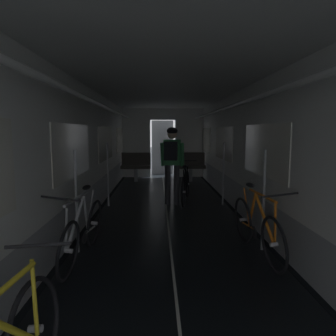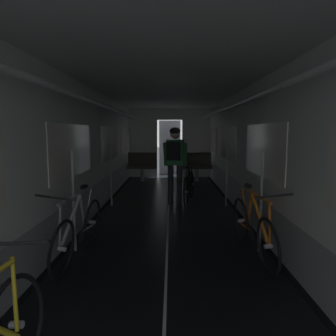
{
  "view_description": "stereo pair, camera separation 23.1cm",
  "coord_description": "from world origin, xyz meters",
  "px_view_note": "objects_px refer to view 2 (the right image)",
  "views": [
    {
      "loc": [
        -0.17,
        -1.95,
        1.64
      ],
      "look_at": [
        0.0,
        3.33,
        1.01
      ],
      "focal_mm": 32.67,
      "sensor_mm": 36.0,
      "label": 1
    },
    {
      "loc": [
        0.06,
        -1.95,
        1.64
      ],
      "look_at": [
        0.0,
        3.33,
        1.01
      ],
      "focal_mm": 32.67,
      "sensor_mm": 36.0,
      "label": 2
    }
  ],
  "objects_px": {
    "bench_seat_far_right": "(197,164)",
    "person_cyclist_aisle": "(175,157)",
    "bench_seat_far_left": "(142,164)",
    "bicycle_orange": "(253,228)",
    "bicycle_black_in_aisle": "(189,186)",
    "bicycle_silver": "(79,230)"
  },
  "relations": [
    {
      "from": "bench_seat_far_left",
      "to": "person_cyclist_aisle",
      "type": "xyz_separation_m",
      "value": [
        1.04,
        -3.29,
        0.5
      ]
    },
    {
      "from": "bench_seat_far_right",
      "to": "bicycle_orange",
      "type": "relative_size",
      "value": 0.58
    },
    {
      "from": "bench_seat_far_right",
      "to": "bicycle_silver",
      "type": "xyz_separation_m",
      "value": [
        -2.03,
        -6.24,
        -0.19
      ]
    },
    {
      "from": "person_cyclist_aisle",
      "to": "bicycle_black_in_aisle",
      "type": "relative_size",
      "value": 1.04
    },
    {
      "from": "bench_seat_far_right",
      "to": "person_cyclist_aisle",
      "type": "height_order",
      "value": "person_cyclist_aisle"
    },
    {
      "from": "bench_seat_far_right",
      "to": "bicycle_silver",
      "type": "distance_m",
      "value": 6.56
    },
    {
      "from": "bench_seat_far_left",
      "to": "bicycle_silver",
      "type": "height_order",
      "value": "bench_seat_far_left"
    },
    {
      "from": "bench_seat_far_left",
      "to": "bicycle_orange",
      "type": "relative_size",
      "value": 0.58
    },
    {
      "from": "bicycle_silver",
      "to": "bicycle_orange",
      "type": "relative_size",
      "value": 1.0
    },
    {
      "from": "bench_seat_far_right",
      "to": "person_cyclist_aisle",
      "type": "relative_size",
      "value": 0.57
    },
    {
      "from": "bench_seat_far_left",
      "to": "bicycle_black_in_aisle",
      "type": "relative_size",
      "value": 0.59
    },
    {
      "from": "bench_seat_far_left",
      "to": "bicycle_silver",
      "type": "xyz_separation_m",
      "value": [
        -0.23,
        -6.24,
        -0.19
      ]
    },
    {
      "from": "bench_seat_far_left",
      "to": "bicycle_silver",
      "type": "relative_size",
      "value": 0.58
    },
    {
      "from": "person_cyclist_aisle",
      "to": "bench_seat_far_right",
      "type": "bearing_deg",
      "value": 76.97
    },
    {
      "from": "bicycle_black_in_aisle",
      "to": "bench_seat_far_left",
      "type": "bearing_deg",
      "value": 114.33
    },
    {
      "from": "bicycle_orange",
      "to": "bicycle_black_in_aisle",
      "type": "height_order",
      "value": "bicycle_orange"
    },
    {
      "from": "bench_seat_far_left",
      "to": "bench_seat_far_right",
      "type": "bearing_deg",
      "value": 0.0
    },
    {
      "from": "person_cyclist_aisle",
      "to": "bicycle_black_in_aisle",
      "type": "bearing_deg",
      "value": 38.55
    },
    {
      "from": "person_cyclist_aisle",
      "to": "bicycle_black_in_aisle",
      "type": "height_order",
      "value": "person_cyclist_aisle"
    },
    {
      "from": "person_cyclist_aisle",
      "to": "bicycle_orange",
      "type": "bearing_deg",
      "value": -70.69
    },
    {
      "from": "bicycle_orange",
      "to": "person_cyclist_aisle",
      "type": "height_order",
      "value": "person_cyclist_aisle"
    },
    {
      "from": "bicycle_orange",
      "to": "bicycle_black_in_aisle",
      "type": "relative_size",
      "value": 1.01
    }
  ]
}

